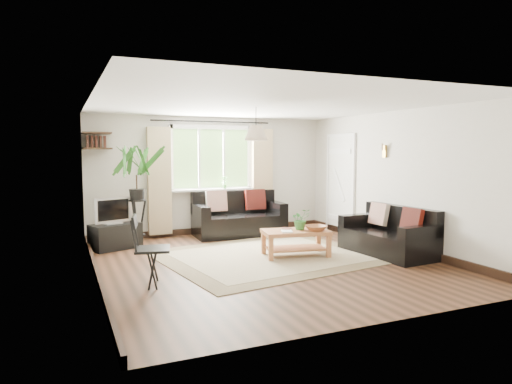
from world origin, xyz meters
name	(u,v)px	position (x,y,z in m)	size (l,w,h in m)	color
floor	(266,262)	(0.00, 0.00, 0.00)	(5.50, 5.50, 0.00)	black
ceiling	(267,105)	(0.00, 0.00, 2.40)	(5.50, 5.50, 0.00)	white
wall_back	(211,175)	(0.00, 2.75, 1.20)	(5.00, 0.02, 2.40)	beige
wall_front	(384,204)	(0.00, -2.75, 1.20)	(5.00, 0.02, 2.40)	beige
wall_left	(92,190)	(-2.50, 0.00, 1.20)	(0.02, 5.50, 2.40)	beige
wall_right	(397,180)	(2.50, 0.00, 1.20)	(0.02, 5.50, 2.40)	beige
rug	(269,256)	(0.19, 0.31, 0.01)	(3.31, 2.83, 0.02)	beige
window	(212,159)	(0.00, 2.71, 1.55)	(2.50, 0.16, 2.16)	white
door	(340,185)	(2.47, 1.70, 1.00)	(0.06, 0.96, 2.06)	silver
corner_shelf	(97,141)	(-2.25, 2.50, 1.89)	(0.50, 0.50, 0.34)	black
pendant_lamp	(256,129)	(0.00, 0.40, 2.05)	(0.36, 0.36, 0.54)	beige
wall_sconce	(383,149)	(2.43, 0.30, 1.74)	(0.12, 0.12, 0.28)	beige
sofa_back	(239,215)	(0.42, 2.24, 0.42)	(1.79, 0.89, 0.84)	black
sofa_right	(387,232)	(2.04, -0.33, 0.38)	(0.80, 1.60, 0.75)	black
coffee_table	(296,243)	(0.59, 0.14, 0.22)	(1.05, 0.57, 0.43)	#985731
table_plant	(301,219)	(0.69, 0.17, 0.60)	(0.31, 0.26, 0.34)	#30722D
bowl	(316,228)	(0.87, -0.01, 0.47)	(0.34, 0.34, 0.08)	#9F5D36
book_a	(281,231)	(0.31, 0.09, 0.44)	(0.17, 0.23, 0.02)	white
book_b	(281,229)	(0.40, 0.29, 0.44)	(0.16, 0.21, 0.02)	#5C2925
tv_stand	(115,236)	(-2.03, 1.91, 0.22)	(0.82, 0.46, 0.44)	black
tv	(113,210)	(-2.06, 1.91, 0.68)	(0.63, 0.21, 0.48)	#A5A5AA
palm_stand	(137,196)	(-1.63, 2.00, 0.91)	(0.71, 0.71, 1.81)	black
folding_chair	(153,250)	(-1.84, -0.56, 0.45)	(0.47, 0.47, 0.91)	black
sill_plant	(225,182)	(0.25, 2.63, 1.06)	(0.14, 0.10, 0.27)	#2D6023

